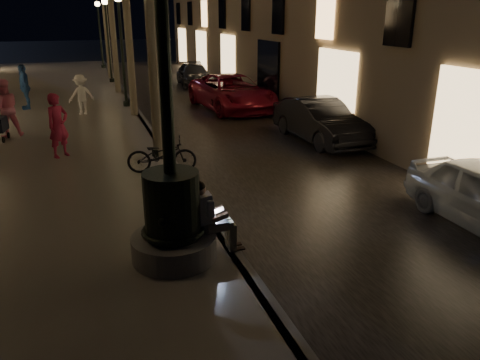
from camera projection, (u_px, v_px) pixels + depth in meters
name	position (u px, v px, depth m)	size (l,w,h in m)	color
ground	(137.00, 114.00, 19.75)	(120.00, 120.00, 0.00)	black
cobble_lane	(206.00, 110.00, 20.67)	(6.00, 45.00, 0.02)	black
promenade	(34.00, 119.00, 18.50)	(8.00, 45.00, 0.20)	slate
curb_strip	(137.00, 112.00, 19.72)	(0.25, 45.00, 0.20)	#59595B
fountain_lamppost	(172.00, 201.00, 7.46)	(1.40, 1.40, 5.21)	#59595B
seated_man_laptop	(209.00, 215.00, 7.76)	(0.93, 0.31, 1.30)	tan
lamp_curb_a	(150.00, 46.00, 12.34)	(0.36, 0.36, 4.81)	black
lamp_curb_b	(121.00, 34.00, 19.46)	(0.36, 0.36, 4.81)	black
lamp_curb_c	(107.00, 28.00, 26.58)	(0.36, 0.36, 4.81)	black
lamp_curb_d	(99.00, 25.00, 33.71)	(0.36, 0.36, 4.81)	black
car_second	(320.00, 121.00, 15.40)	(1.48, 4.25, 1.40)	black
car_third	(232.00, 92.00, 20.50)	(2.51, 5.45, 1.51)	maroon
car_rear	(194.00, 75.00, 27.35)	(1.74, 4.27, 1.24)	#2A2A2E
pedestrian_red	(58.00, 126.00, 12.99)	(0.65, 0.43, 1.79)	#BC254A
pedestrian_pink	(5.00, 108.00, 15.14)	(0.91, 0.71, 1.87)	pink
pedestrian_white	(81.00, 95.00, 18.56)	(1.01, 0.58, 1.57)	white
pedestrian_blue	(25.00, 87.00, 19.57)	(1.09, 0.45, 1.86)	navy
bicycle	(162.00, 155.00, 11.84)	(0.61, 1.74, 0.92)	black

